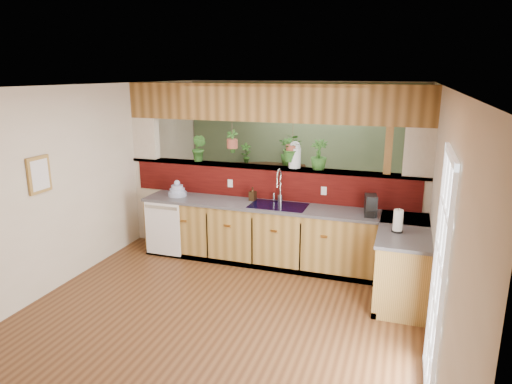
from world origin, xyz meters
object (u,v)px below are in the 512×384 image
(faucet, at_px, (279,184))
(dish_stack, at_px, (177,191))
(soap_dispenser, at_px, (253,194))
(coffee_maker, at_px, (371,206))
(glass_jar, at_px, (295,154))
(shelving_console, at_px, (264,190))
(paper_towel, at_px, (398,221))

(faucet, bearing_deg, dish_stack, -175.28)
(soap_dispenser, xyz_separation_m, coffee_maker, (1.73, -0.21, 0.03))
(coffee_maker, bearing_deg, soap_dispenser, 162.33)
(glass_jar, bearing_deg, faucet, -127.04)
(coffee_maker, bearing_deg, shelving_console, 122.93)
(coffee_maker, xyz_separation_m, glass_jar, (-1.16, 0.44, 0.56))
(soap_dispenser, distance_m, coffee_maker, 1.74)
(glass_jar, bearing_deg, paper_towel, -33.12)
(faucet, xyz_separation_m, soap_dispenser, (-0.41, -0.01, -0.18))
(paper_towel, bearing_deg, glass_jar, 146.88)
(soap_dispenser, relative_size, coffee_maker, 0.73)
(soap_dispenser, height_order, paper_towel, paper_towel)
(coffee_maker, bearing_deg, glass_jar, 148.34)
(faucet, height_order, paper_towel, faucet)
(paper_towel, distance_m, shelving_console, 3.93)
(shelving_console, bearing_deg, soap_dispenser, -100.64)
(faucet, distance_m, dish_stack, 1.61)
(dish_stack, relative_size, coffee_maker, 1.02)
(coffee_maker, bearing_deg, paper_towel, -67.14)
(paper_towel, height_order, shelving_console, paper_towel)
(soap_dispenser, xyz_separation_m, glass_jar, (0.57, 0.23, 0.59))
(dish_stack, relative_size, shelving_console, 0.18)
(dish_stack, bearing_deg, shelving_console, 73.08)
(faucet, relative_size, shelving_console, 0.33)
(dish_stack, xyz_separation_m, soap_dispenser, (1.19, 0.12, 0.02))
(dish_stack, bearing_deg, soap_dispenser, 5.94)
(dish_stack, bearing_deg, faucet, 4.72)
(coffee_maker, distance_m, glass_jar, 1.36)
(glass_jar, height_order, shelving_console, glass_jar)
(faucet, height_order, glass_jar, glass_jar)
(coffee_maker, xyz_separation_m, paper_towel, (0.37, -0.55, 0.00))
(faucet, xyz_separation_m, dish_stack, (-1.60, -0.13, -0.20))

